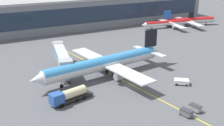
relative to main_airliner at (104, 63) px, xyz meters
name	(u,v)px	position (x,y,z in m)	size (l,w,h in m)	color
ground_plane	(130,85)	(2.95, -8.90, -4.07)	(700.00, 700.00, 0.00)	#515459
apron_lead_in_line	(127,82)	(3.33, -6.90, -4.07)	(0.30, 80.00, 0.01)	yellow
terminal_building	(26,17)	(-7.03, 65.26, 3.36)	(202.51, 19.70, 14.82)	slate
main_airliner	(104,63)	(0.00, 0.00, 0.00)	(44.14, 35.25, 11.43)	silver
jet_bridge	(61,55)	(-9.27, 10.21, 1.00)	(7.91, 21.89, 6.77)	#B2B7BC
fuel_tanker	(69,96)	(-14.73, -10.19, -2.33)	(11.08, 4.72, 3.25)	#232326
pushback_tug	(182,81)	(15.61, -15.15, -3.22)	(4.40, 4.18, 1.40)	white
baggage_cart_0	(186,113)	(5.03, -28.23, -3.29)	(2.07, 2.90, 1.48)	#595B60
baggage_cart_1	(195,108)	(8.16, -27.60, -3.29)	(2.07, 2.90, 1.48)	gray
commuter_jet_far	(169,23)	(58.77, 41.82, -1.64)	(30.97, 24.90, 7.16)	white
commuter_jet_near	(190,21)	(70.87, 40.11, -1.31)	(32.48, 25.97, 8.55)	silver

